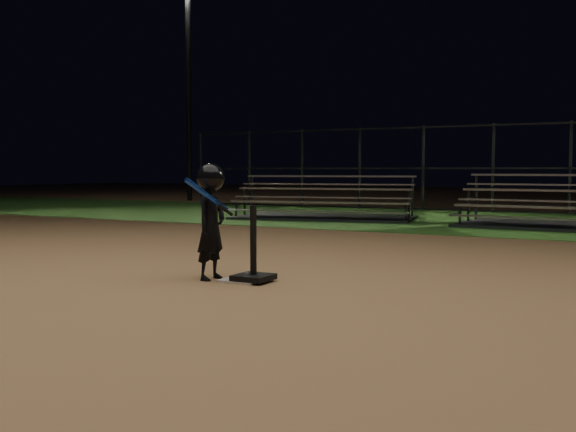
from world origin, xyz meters
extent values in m
plane|color=#A17548|center=(0.00, 0.00, 0.00)|extent=(80.00, 80.00, 0.00)
cube|color=#2C5D1E|center=(0.00, 10.00, 0.01)|extent=(60.00, 8.00, 0.01)
cube|color=beige|center=(0.00, 0.00, 0.01)|extent=(0.45, 0.45, 0.02)
cube|color=black|center=(0.13, -0.03, 0.05)|extent=(0.38, 0.38, 0.06)
cylinder|color=black|center=(0.13, -0.03, 0.46)|extent=(0.07, 0.07, 0.75)
imported|color=black|center=(-0.37, -0.10, 0.58)|extent=(0.29, 0.43, 1.15)
sphere|color=black|center=(-0.37, -0.10, 1.13)|extent=(0.31, 0.31, 0.31)
cylinder|color=blue|center=(-0.32, -0.25, 0.94)|extent=(0.29, 0.49, 0.39)
cylinder|color=black|center=(-0.16, -0.13, 0.78)|extent=(0.12, 0.18, 0.14)
cube|color=#ABABB0|center=(-3.07, 8.14, 0.44)|extent=(4.32, 1.13, 0.04)
cube|color=#ABABB0|center=(-3.01, 7.84, 0.24)|extent=(4.32, 1.13, 0.03)
cube|color=#ABABB0|center=(-3.19, 8.73, 0.74)|extent=(4.32, 1.13, 0.04)
cube|color=#ABABB0|center=(-3.13, 8.43, 0.54)|extent=(4.32, 1.13, 0.03)
cube|color=#ABABB0|center=(-3.31, 9.32, 1.04)|extent=(4.32, 1.13, 0.04)
cube|color=#ABABB0|center=(-3.25, 9.02, 0.85)|extent=(4.32, 1.13, 0.03)
cube|color=#38383D|center=(-3.19, 8.73, 0.03)|extent=(4.69, 2.96, 0.07)
cube|color=#B5B5BA|center=(2.49, 8.10, 0.46)|extent=(4.58, 0.49, 0.05)
cube|color=#B5B5BA|center=(2.47, 7.78, 0.25)|extent=(4.58, 0.49, 0.03)
cube|color=#B5B5BA|center=(2.52, 8.73, 0.78)|extent=(4.58, 0.49, 0.05)
cube|color=#B5B5BA|center=(2.50, 8.41, 0.57)|extent=(4.58, 0.49, 0.03)
cube|color=#38383D|center=(2.52, 8.73, 0.03)|extent=(4.67, 2.44, 0.07)
cube|color=#38383D|center=(0.00, 13.00, 0.05)|extent=(20.00, 0.05, 0.05)
cube|color=#38383D|center=(0.00, 13.00, 1.25)|extent=(20.00, 0.05, 0.05)
cube|color=#38383D|center=(0.00, 13.00, 2.45)|extent=(20.00, 0.05, 0.05)
cylinder|color=#38383D|center=(-10.00, 13.00, 1.25)|extent=(0.08, 0.08, 2.50)
cylinder|color=#38383D|center=(-5.00, 13.00, 1.25)|extent=(0.08, 0.08, 2.50)
cylinder|color=#38383D|center=(0.00, 13.00, 1.25)|extent=(0.08, 0.08, 2.50)
cylinder|color=#2D2D30|center=(-12.00, 15.00, 4.00)|extent=(0.20, 0.20, 8.00)
camera|label=1|loc=(3.87, -6.13, 1.22)|focal=41.61mm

